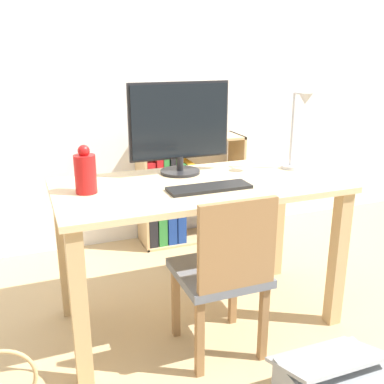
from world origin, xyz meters
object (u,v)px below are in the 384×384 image
at_px(desk_lamp, 299,124).
at_px(monitor, 180,125).
at_px(keyboard, 209,188).
at_px(vase, 85,172).
at_px(chair, 224,271).
at_px(bookshelf, 174,195).

bearing_deg(desk_lamp, monitor, 162.80).
relative_size(keyboard, vase, 1.78).
bearing_deg(keyboard, vase, 164.16).
distance_m(keyboard, chair, 0.40).
height_order(monitor, keyboard, monitor).
xyz_separation_m(vase, chair, (0.55, -0.37, -0.43)).
bearing_deg(monitor, chair, -88.04).
xyz_separation_m(monitor, keyboard, (0.03, -0.33, -0.25)).
height_order(keyboard, chair, chair).
xyz_separation_m(chair, bookshelf, (0.22, 1.37, -0.08)).
xyz_separation_m(keyboard, chair, (-0.01, -0.22, -0.34)).
height_order(chair, bookshelf, chair).
height_order(monitor, bookshelf, monitor).
distance_m(monitor, vase, 0.58).
bearing_deg(bookshelf, desk_lamp, -69.86).
xyz_separation_m(monitor, bookshelf, (0.24, 0.83, -0.67)).
bearing_deg(keyboard, monitor, 95.42).
bearing_deg(desk_lamp, keyboard, -166.17).
bearing_deg(chair, bookshelf, 84.86).
distance_m(vase, chair, 0.79).
relative_size(monitor, chair, 0.66).
xyz_separation_m(keyboard, desk_lamp, (0.58, 0.14, 0.25)).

